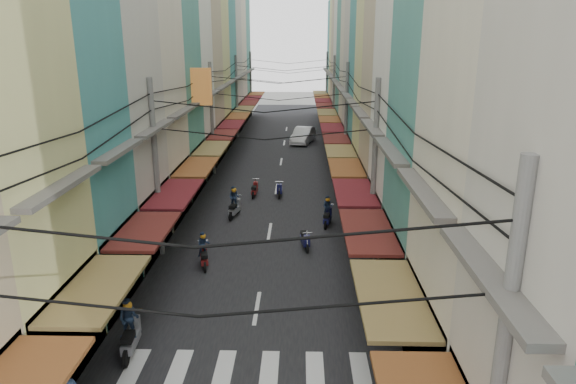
% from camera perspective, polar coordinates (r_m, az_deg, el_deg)
% --- Properties ---
extents(ground, '(160.00, 160.00, 0.00)m').
position_cam_1_polar(ground, '(21.67, -3.03, -10.17)').
color(ground, slate).
rests_on(ground, ground).
extents(road, '(10.00, 80.00, 0.02)m').
position_cam_1_polar(road, '(40.50, -0.88, 2.73)').
color(road, black).
rests_on(road, ground).
extents(sidewalk_left, '(3.00, 80.00, 0.06)m').
position_cam_1_polar(sidewalk_left, '(41.26, -9.95, 2.77)').
color(sidewalk_left, gray).
rests_on(sidewalk_left, ground).
extents(sidewalk_right, '(3.00, 80.00, 0.06)m').
position_cam_1_polar(sidewalk_right, '(40.75, 8.30, 2.67)').
color(sidewalk_right, gray).
rests_on(sidewalk_right, ground).
extents(crosswalk, '(7.55, 2.40, 0.01)m').
position_cam_1_polar(crosswalk, '(16.55, -4.70, -19.50)').
color(crosswalk, silver).
rests_on(crosswalk, ground).
extents(building_row_left, '(7.80, 67.67, 23.70)m').
position_cam_1_polar(building_row_left, '(37.07, -14.02, 16.21)').
color(building_row_left, silver).
rests_on(building_row_left, ground).
extents(building_row_right, '(7.80, 68.98, 22.59)m').
position_cam_1_polar(building_row_right, '(36.27, 11.91, 15.77)').
color(building_row_right, teal).
rests_on(building_row_right, ground).
extents(utility_poles, '(10.20, 66.13, 8.20)m').
position_cam_1_polar(utility_poles, '(34.46, -1.27, 11.37)').
color(utility_poles, slate).
rests_on(utility_poles, ground).
extents(white_car, '(5.74, 3.28, 1.91)m').
position_cam_1_polar(white_car, '(50.24, 1.69, 5.46)').
color(white_car, white).
rests_on(white_car, ground).
extents(bicycle, '(1.72, 1.10, 1.11)m').
position_cam_1_polar(bicycle, '(19.91, 13.50, -13.24)').
color(bicycle, black).
rests_on(bicycle, ground).
extents(moving_scooters, '(7.42, 19.37, 1.93)m').
position_cam_1_polar(moving_scooters, '(25.40, -5.03, -4.75)').
color(moving_scooters, black).
rests_on(moving_scooters, ground).
extents(parked_scooters, '(12.93, 14.29, 0.99)m').
position_cam_1_polar(parked_scooters, '(18.40, 8.48, -13.90)').
color(parked_scooters, black).
rests_on(parked_scooters, ground).
extents(pedestrians, '(12.98, 20.76, 2.19)m').
position_cam_1_polar(pedestrians, '(25.22, -11.99, -3.98)').
color(pedestrians, black).
rests_on(pedestrians, ground).
extents(market_umbrella, '(2.13, 2.13, 2.25)m').
position_cam_1_polar(market_umbrella, '(17.96, 15.10, -9.69)').
color(market_umbrella, '#B2B2B7').
rests_on(market_umbrella, ground).
extents(traffic_sign, '(0.10, 0.58, 2.64)m').
position_cam_1_polar(traffic_sign, '(21.95, 9.68, -4.62)').
color(traffic_sign, slate).
rests_on(traffic_sign, ground).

